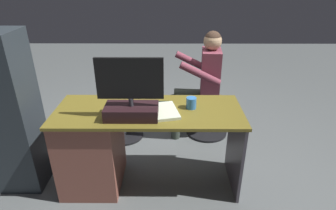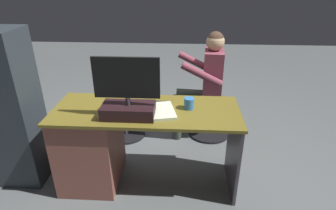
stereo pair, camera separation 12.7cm
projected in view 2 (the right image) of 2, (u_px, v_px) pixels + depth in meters
name	position (u px, v px, depth m)	size (l,w,h in m)	color
ground_plane	(153.00, 158.00, 2.92)	(10.00, 10.00, 0.00)	#575C5C
desk	(101.00, 143.00, 2.47)	(1.53, 0.60, 0.74)	brown
monitor	(128.00, 100.00, 2.13)	(0.50, 0.22, 0.47)	black
keyboard	(146.00, 105.00, 2.35)	(0.42, 0.14, 0.02)	black
computer_mouse	(108.00, 105.00, 2.34)	(0.06, 0.10, 0.04)	#252D2B
cup	(189.00, 103.00, 2.29)	(0.08, 0.08, 0.09)	#3372BF
tv_remote	(106.00, 106.00, 2.32)	(0.04, 0.15, 0.02)	black
notebook_binder	(160.00, 111.00, 2.24)	(0.22, 0.30, 0.02)	beige
office_chair_teddy	(125.00, 114.00, 3.23)	(0.44, 0.44, 0.46)	black
teddy_bear	(123.00, 86.00, 3.09)	(0.25, 0.26, 0.36)	#9A704D
visitor_chair	(210.00, 115.00, 3.26)	(0.48, 0.48, 0.46)	black
person	(205.00, 78.00, 3.06)	(0.56, 0.51, 1.21)	brown
equipment_rack	(10.00, 111.00, 2.39)	(0.44, 0.36, 1.38)	#283035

